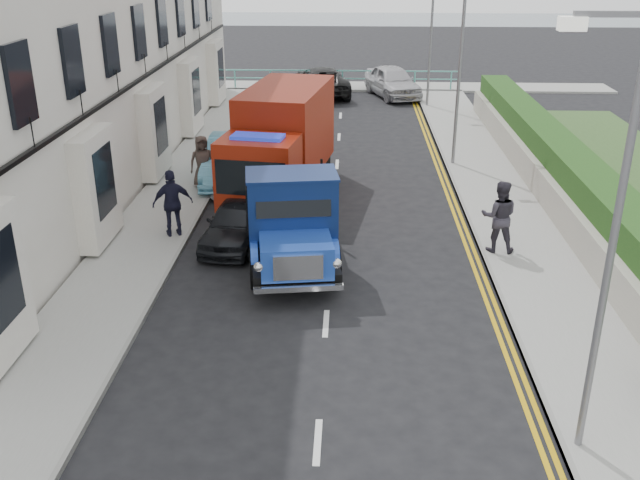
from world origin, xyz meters
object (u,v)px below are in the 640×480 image
Objects in this scene: lamp_mid at (457,56)px; parked_car_front at (237,222)px; red_lorry at (281,142)px; lamp_near at (607,225)px; bedford_lorry at (292,226)px; lamp_far at (429,25)px.

lamp_mid reaches higher than parked_car_front.
lamp_near is at bearing -55.54° from red_lorry.
bedford_lorry is at bearing 127.29° from lamp_near.
lamp_mid is (0.00, 16.00, 0.00)m from lamp_near.
lamp_mid reaches higher than bedford_lorry.
lamp_far reaches higher than parked_car_front.
lamp_far reaches higher than bedford_lorry.
lamp_near is at bearing -90.00° from lamp_mid.
lamp_far is (0.00, 26.00, 0.00)m from lamp_near.
red_lorry is at bearing 115.57° from lamp_near.
bedford_lorry is at bearing -73.29° from red_lorry.
lamp_near is 1.00× the size of lamp_mid.
red_lorry is at bearing -113.30° from lamp_far.
parked_car_front is at bearing -111.08° from lamp_far.
parked_car_front is at bearing 128.83° from lamp_near.
bedford_lorry is (-5.12, -9.27, -2.81)m from lamp_mid.
red_lorry is (-5.89, -3.68, -2.16)m from lamp_mid.
lamp_mid is at bearing 40.90° from red_lorry.
lamp_near is 8.91m from bedford_lorry.
lamp_mid is 7.28m from red_lorry.
lamp_mid is 10.00m from lamp_far.
lamp_near is at bearing -43.80° from parked_car_front.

